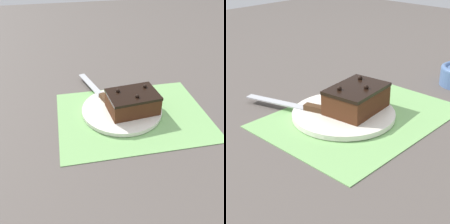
# 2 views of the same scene
# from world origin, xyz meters

# --- Properties ---
(ground_plane) EXTENTS (3.00, 3.00, 0.00)m
(ground_plane) POSITION_xyz_m (0.00, 0.00, 0.00)
(ground_plane) COLOR #544C47
(placemat_woven) EXTENTS (0.46, 0.34, 0.00)m
(placemat_woven) POSITION_xyz_m (0.00, 0.00, 0.00)
(placemat_woven) COLOR #7AB266
(placemat_woven) RESTS_ON ground_plane
(cake_plate) EXTENTS (0.25, 0.25, 0.01)m
(cake_plate) POSITION_xyz_m (-0.03, 0.03, 0.01)
(cake_plate) COLOR white
(cake_plate) RESTS_ON placemat_woven
(chocolate_cake) EXTENTS (0.16, 0.12, 0.07)m
(chocolate_cake) POSITION_xyz_m (0.00, 0.01, 0.05)
(chocolate_cake) COLOR #472614
(chocolate_cake) RESTS_ON cake_plate
(serving_knife) EXTENTS (0.09, 0.25, 0.01)m
(serving_knife) POSITION_xyz_m (-0.08, 0.11, 0.02)
(serving_knife) COLOR #472D19
(serving_knife) RESTS_ON cake_plate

